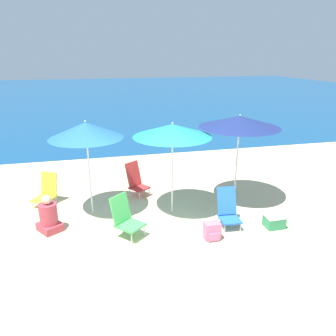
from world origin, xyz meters
TOP-DOWN VIEW (x-y plane):
  - ground_plane at (0.00, 0.00)m, footprint 60.00×60.00m
  - sea_water at (0.00, 26.46)m, footprint 60.00×40.00m
  - beach_umbrella_blue at (-1.06, 2.26)m, footprint 1.59×1.59m
  - beach_umbrella_navy at (2.37, 2.08)m, footprint 1.86×1.86m
  - beach_umbrella_teal at (0.73, 1.88)m, footprint 1.71×1.71m
  - beach_chair_red at (0.06, 3.01)m, footprint 0.63×0.65m
  - beach_chair_blue at (1.72, 1.01)m, footprint 0.43×0.61m
  - beach_chair_yellow at (-2.11, 3.02)m, footprint 0.65×0.70m
  - beach_chair_green at (-0.43, 1.08)m, footprint 0.71×0.72m
  - person_seated_near at (-1.93, 1.62)m, footprint 0.59×0.60m
  - backpack_pink at (1.19, 0.53)m, footprint 0.31×0.25m
  - cooler_box at (2.63, 0.67)m, footprint 0.39×0.32m

SIDE VIEW (x-z plane):
  - ground_plane at x=0.00m, z-range 0.00..0.00m
  - sea_water at x=0.00m, z-range 0.00..0.01m
  - cooler_box at x=2.63m, z-range 0.00..0.30m
  - backpack_pink at x=1.19m, z-range 0.00..0.35m
  - person_seated_near at x=-1.93m, z-range -0.09..0.70m
  - beach_chair_yellow at x=-2.11m, z-range -0.05..0.70m
  - beach_chair_blue at x=1.72m, z-range -0.03..0.76m
  - beach_chair_green at x=-0.43m, z-range -0.01..0.82m
  - beach_chair_red at x=0.06m, z-range -0.02..0.85m
  - beach_umbrella_teal at x=0.73m, z-range 0.86..2.95m
  - beach_umbrella_blue at x=-1.06m, z-range 0.85..2.99m
  - beach_umbrella_navy at x=2.37m, z-range 0.90..3.05m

